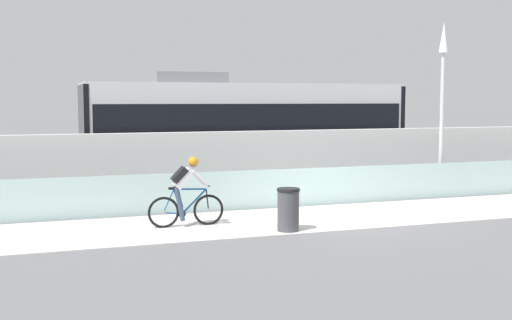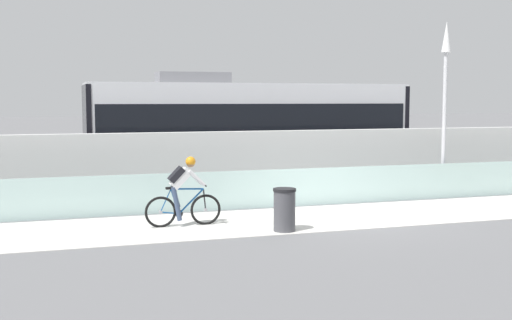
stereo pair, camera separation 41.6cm
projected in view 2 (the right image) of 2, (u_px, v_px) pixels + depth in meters
ground_plane at (343, 217)px, 15.97m from camera, size 200.00×200.00×0.00m
bike_path_deck at (343, 216)px, 15.97m from camera, size 32.00×3.20×0.01m
glass_parapet at (314, 187)px, 17.68m from camera, size 32.00×0.05×1.03m
concrete_barrier_wall at (291, 163)px, 19.34m from camera, size 32.00×0.36×1.98m
tram_rail_near at (265, 185)px, 21.78m from camera, size 32.00×0.08×0.01m
tram_rail_far at (252, 180)px, 23.14m from camera, size 32.00×0.08×0.01m
tram at (249, 129)px, 22.18m from camera, size 11.06×2.54×3.81m
cyclist_on_bike at (183, 192)px, 14.66m from camera, size 1.77×0.58×1.61m
lamp_post_antenna at (445, 87)px, 19.02m from camera, size 0.28×0.28×5.20m
trash_bin at (284, 210)px, 14.13m from camera, size 0.51×0.51×0.96m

